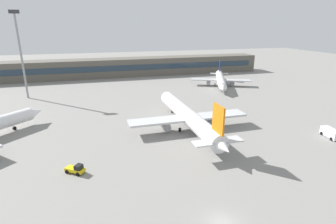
{
  "coord_description": "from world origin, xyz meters",
  "views": [
    {
      "loc": [
        -15.26,
        -26.67,
        25.72
      ],
      "look_at": [
        3.75,
        40.0,
        3.0
      ],
      "focal_mm": 28.7,
      "sensor_mm": 36.0,
      "label": 1
    }
  ],
  "objects_px": {
    "airplane_near": "(187,115)",
    "service_van_white": "(331,133)",
    "airplane_far": "(221,80)",
    "floodlight_tower_west": "(20,50)",
    "baggage_tug_yellow": "(76,169)"
  },
  "relations": [
    {
      "from": "airplane_far",
      "to": "floodlight_tower_west",
      "type": "bearing_deg",
      "value": 178.86
    },
    {
      "from": "airplane_near",
      "to": "service_van_white",
      "type": "relative_size",
      "value": 8.13
    },
    {
      "from": "airplane_near",
      "to": "service_van_white",
      "type": "distance_m",
      "value": 34.57
    },
    {
      "from": "airplane_near",
      "to": "airplane_far",
      "type": "bearing_deg",
      "value": 54.0
    },
    {
      "from": "airplane_near",
      "to": "service_van_white",
      "type": "xyz_separation_m",
      "value": [
        30.75,
        -15.64,
        -2.23
      ]
    },
    {
      "from": "airplane_near",
      "to": "floodlight_tower_west",
      "type": "bearing_deg",
      "value": 136.37
    },
    {
      "from": "baggage_tug_yellow",
      "to": "service_van_white",
      "type": "bearing_deg",
      "value": 0.3
    },
    {
      "from": "airplane_far",
      "to": "airplane_near",
      "type": "bearing_deg",
      "value": -126.0
    },
    {
      "from": "airplane_near",
      "to": "service_van_white",
      "type": "height_order",
      "value": "airplane_near"
    },
    {
      "from": "airplane_near",
      "to": "floodlight_tower_west",
      "type": "xyz_separation_m",
      "value": [
        -45.94,
        43.79,
        13.9
      ]
    },
    {
      "from": "airplane_near",
      "to": "floodlight_tower_west",
      "type": "distance_m",
      "value": 64.97
    },
    {
      "from": "service_van_white",
      "to": "airplane_far",
      "type": "bearing_deg",
      "value": 90.04
    },
    {
      "from": "airplane_near",
      "to": "baggage_tug_yellow",
      "type": "xyz_separation_m",
      "value": [
        -26.96,
        -15.94,
        -2.55
      ]
    },
    {
      "from": "baggage_tug_yellow",
      "to": "airplane_near",
      "type": "bearing_deg",
      "value": 30.59
    },
    {
      "from": "airplane_far",
      "to": "baggage_tug_yellow",
      "type": "distance_m",
      "value": 81.96
    }
  ]
}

